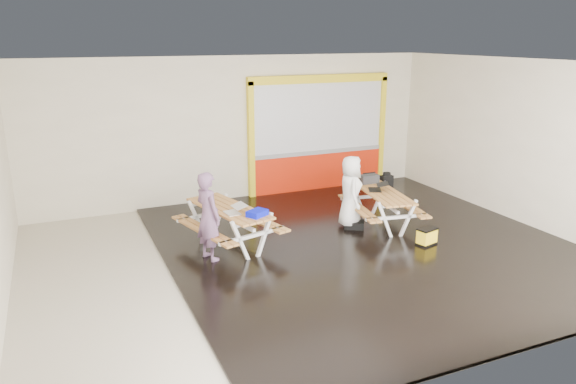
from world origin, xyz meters
name	(u,v)px	position (x,y,z in m)	size (l,w,h in m)	color
room	(308,164)	(0.00, 0.00, 1.75)	(10.02, 8.02, 3.52)	#B8AF9C
deck	(365,245)	(1.25, 0.00, 0.03)	(7.50, 7.98, 0.05)	black
kiosk	(319,136)	(2.20, 3.93, 1.44)	(3.88, 0.16, 3.00)	red
picnic_table_left	(229,217)	(-1.20, 0.97, 0.63)	(1.86, 2.33, 0.82)	#AF773A
picnic_table_right	(382,200)	(2.14, 0.82, 0.60)	(1.62, 2.14, 0.78)	#AF773A
person_left	(208,216)	(-1.72, 0.50, 0.86)	(0.59, 0.39, 1.62)	#6C4B6C
person_right	(351,192)	(1.47, 1.00, 0.81)	(0.74, 0.48, 1.51)	white
laptop_left	(235,210)	(-1.20, 0.60, 0.87)	(0.40, 0.37, 0.16)	silver
laptop_right	(378,188)	(2.11, 0.97, 0.83)	(0.52, 0.50, 0.17)	black
blue_pouch	(257,213)	(-0.88, 0.28, 0.87)	(0.36, 0.25, 0.10)	#080FCA
toolbox	(369,179)	(2.25, 1.55, 0.87)	(0.42, 0.21, 0.24)	black
backpack	(386,182)	(2.78, 1.64, 0.71)	(0.28, 0.18, 0.45)	black
dark_case	(354,225)	(1.50, 0.85, 0.13)	(0.40, 0.30, 0.15)	black
fluke_bag	(427,237)	(2.31, -0.51, 0.21)	(0.44, 0.34, 0.33)	black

